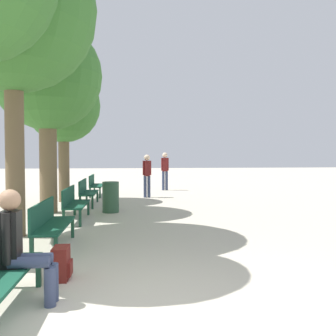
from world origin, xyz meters
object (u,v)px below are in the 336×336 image
at_px(bench_row_2, 73,201).
at_px(tree_row_3, 63,107).
at_px(bench_row_3, 86,190).
at_px(tree_row_1, 13,10).
at_px(backpack, 61,263).
at_px(tree_row_2, 47,78).
at_px(pedestrian_mid, 147,173).
at_px(bench_row_1, 49,221).
at_px(pedestrian_near, 165,169).
at_px(trash_bin, 111,197).
at_px(person_seated, 21,244).
at_px(bench_row_4, 95,184).

xyz_separation_m(bench_row_2, tree_row_3, (-0.90, 3.90, 2.85)).
bearing_deg(bench_row_3, tree_row_1, -101.33).
bearing_deg(backpack, bench_row_2, 96.53).
distance_m(tree_row_2, pedestrian_mid, 5.42).
relative_size(bench_row_1, pedestrian_near, 1.01).
bearing_deg(tree_row_1, bench_row_3, 78.67).
relative_size(tree_row_1, tree_row_3, 1.35).
xyz_separation_m(bench_row_3, tree_row_2, (-0.90, -1.43, 3.37)).
xyz_separation_m(bench_row_1, pedestrian_mid, (2.08, 7.65, 0.46)).
bearing_deg(pedestrian_mid, trash_bin, -108.75).
bearing_deg(tree_row_2, person_seated, -80.40).
relative_size(tree_row_3, backpack, 10.49).
bearing_deg(bench_row_3, person_seated, -88.38).
xyz_separation_m(pedestrian_near, pedestrian_mid, (-0.96, -2.82, -0.05)).
distance_m(tree_row_1, person_seated, 5.45).
xyz_separation_m(bench_row_3, tree_row_3, (-0.90, 1.10, 2.85)).
bearing_deg(bench_row_4, bench_row_1, -90.00).
distance_m(bench_row_1, person_seated, 2.55).
height_order(tree_row_3, pedestrian_mid, tree_row_3).
xyz_separation_m(tree_row_1, pedestrian_mid, (2.98, 6.55, -3.64)).
bearing_deg(tree_row_2, pedestrian_mid, 49.31).
distance_m(tree_row_3, person_seated, 9.68).
distance_m(backpack, pedestrian_mid, 9.52).
xyz_separation_m(bench_row_4, person_seated, (0.23, -10.95, 0.19)).
bearing_deg(tree_row_2, bench_row_2, -56.63).
bearing_deg(person_seated, bench_row_4, 91.20).
bearing_deg(pedestrian_near, tree_row_3, -136.33).
relative_size(bench_row_3, pedestrian_mid, 1.07).
height_order(bench_row_3, trash_bin, trash_bin).
height_order(backpack, pedestrian_mid, pedestrian_mid).
distance_m(bench_row_2, tree_row_2, 3.75).
height_order(tree_row_3, backpack, tree_row_3).
relative_size(bench_row_3, trash_bin, 2.00).
distance_m(bench_row_4, pedestrian_near, 3.69).
bearing_deg(pedestrian_mid, tree_row_2, -130.69).
distance_m(pedestrian_near, pedestrian_mid, 2.98).
distance_m(tree_row_2, pedestrian_near, 7.95).
bearing_deg(bench_row_1, bench_row_4, 90.00).
height_order(bench_row_1, tree_row_3, tree_row_3).
bearing_deg(trash_bin, bench_row_1, -101.99).
bearing_deg(pedestrian_near, bench_row_1, -106.15).
relative_size(person_seated, pedestrian_mid, 0.79).
xyz_separation_m(bench_row_2, bench_row_3, (0.00, 2.81, 0.00)).
xyz_separation_m(tree_row_2, pedestrian_near, (3.94, 6.29, -2.86)).
relative_size(tree_row_1, person_seated, 4.83).
height_order(bench_row_1, bench_row_2, same).
bearing_deg(trash_bin, person_seated, -95.51).
bearing_deg(trash_bin, tree_row_2, 177.14).
bearing_deg(pedestrian_mid, tree_row_1, -114.47).
height_order(tree_row_1, trash_bin, tree_row_1).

